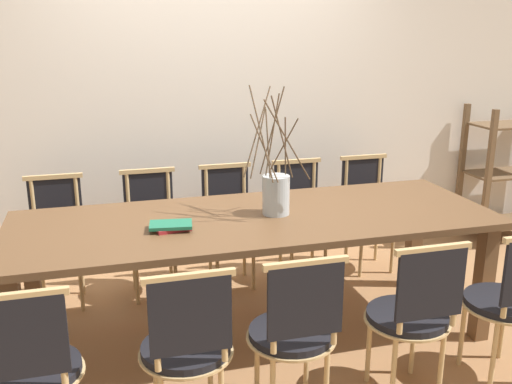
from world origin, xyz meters
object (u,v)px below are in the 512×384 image
Objects in this scene: chair_near_center at (295,329)px; chair_far_center at (229,221)px; vase_centerpiece at (276,192)px; dining_table at (256,231)px; shelving_rack at (506,174)px; book_stack at (171,226)px.

chair_far_center is (0.06, 1.60, 0.00)m from chair_near_center.
vase_centerpiece reaches higher than chair_near_center.
dining_table is 0.83m from chair_near_center.
shelving_rack reaches higher than dining_table.
shelving_rack is at bearing 22.24° from dining_table.
shelving_rack is at bearing -174.26° from chair_far_center.
book_stack is (-0.51, -0.09, 0.11)m from dining_table.
dining_table is at bearing -157.76° from shelving_rack.
chair_near_center is 1.17× the size of vase_centerpiece.
shelving_rack is at bearing 35.32° from chair_near_center.
vase_centerpiece is 2.69m from shelving_rack.
dining_table is 2.80m from shelving_rack.
shelving_rack reaches higher than book_stack.
vase_centerpiece reaches higher than chair_far_center.
book_stack is (-0.47, 0.71, 0.31)m from chair_near_center.
dining_table is 3.20× the size of chair_near_center.
book_stack is at bearing 123.38° from chair_near_center.
dining_table is 2.34× the size of shelving_rack.
chair_near_center is at bearing -56.62° from book_stack.
vase_centerpiece is (0.16, 0.82, 0.42)m from chair_near_center.
shelving_rack is at bearing 22.84° from vase_centerpiece.
shelving_rack is (2.62, 1.86, 0.11)m from chair_near_center.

